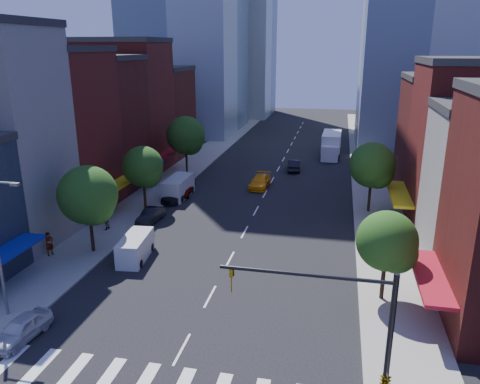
# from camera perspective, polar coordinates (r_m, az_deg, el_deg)

# --- Properties ---
(ground) EXTENTS (220.00, 220.00, 0.00)m
(ground) POSITION_cam_1_polar(r_m,az_deg,el_deg) (28.28, -7.09, -18.49)
(ground) COLOR black
(ground) RESTS_ON ground
(sidewalk_left) EXTENTS (5.00, 120.00, 0.15)m
(sidewalk_left) POSITION_cam_1_polar(r_m,az_deg,el_deg) (66.91, -6.22, 3.03)
(sidewalk_left) COLOR gray
(sidewalk_left) RESTS_ON ground
(sidewalk_right) EXTENTS (5.00, 120.00, 0.15)m
(sidewalk_right) POSITION_cam_1_polar(r_m,az_deg,el_deg) (63.86, 15.65, 1.78)
(sidewalk_right) COLOR gray
(sidewalk_right) RESTS_ON ground
(bldg_left_2) EXTENTS (12.00, 9.00, 16.00)m
(bldg_left_2) POSITION_cam_1_polar(r_m,az_deg,el_deg) (51.76, -22.41, 6.59)
(bldg_left_2) COLOR maroon
(bldg_left_2) RESTS_ON ground
(bldg_left_3) EXTENTS (12.00, 8.00, 15.00)m
(bldg_left_3) POSITION_cam_1_polar(r_m,az_deg,el_deg) (58.95, -17.78, 7.74)
(bldg_left_3) COLOR #521614
(bldg_left_3) RESTS_ON ground
(bldg_left_4) EXTENTS (12.00, 9.00, 17.00)m
(bldg_left_4) POSITION_cam_1_polar(r_m,az_deg,el_deg) (66.25, -14.25, 9.89)
(bldg_left_4) COLOR maroon
(bldg_left_4) RESTS_ON ground
(bldg_left_5) EXTENTS (12.00, 10.00, 13.00)m
(bldg_left_5) POSITION_cam_1_polar(r_m,az_deg,el_deg) (75.08, -10.97, 9.38)
(bldg_left_5) COLOR #521614
(bldg_left_5) RESTS_ON ground
(bldg_right_3) EXTENTS (12.00, 10.00, 13.00)m
(bldg_right_3) POSITION_cam_1_polar(r_m,az_deg,el_deg) (57.93, 24.93, 5.79)
(bldg_right_3) COLOR #521614
(bldg_right_3) RESTS_ON ground
(traffic_signal) EXTENTS (7.24, 2.24, 8.00)m
(traffic_signal) POSITION_cam_1_polar(r_m,az_deg,el_deg) (21.14, 15.93, -19.13)
(traffic_signal) COLOR black
(traffic_signal) RESTS_ON sidewalk_right
(tree_left_near) EXTENTS (4.80, 4.80, 7.30)m
(tree_left_near) POSITION_cam_1_polar(r_m,az_deg,el_deg) (39.53, -17.89, -0.64)
(tree_left_near) COLOR black
(tree_left_near) RESTS_ON sidewalk_left
(tree_left_mid) EXTENTS (4.20, 4.20, 6.65)m
(tree_left_mid) POSITION_cam_1_polar(r_m,az_deg,el_deg) (49.05, -11.61, 2.86)
(tree_left_mid) COLOR black
(tree_left_mid) RESTS_ON sidewalk_left
(tree_left_far) EXTENTS (5.00, 5.00, 7.75)m
(tree_left_far) POSITION_cam_1_polar(r_m,az_deg,el_deg) (61.67, -6.52, 6.68)
(tree_left_far) COLOR black
(tree_left_far) RESTS_ON sidewalk_left
(tree_right_near) EXTENTS (4.00, 4.00, 6.20)m
(tree_right_near) POSITION_cam_1_polar(r_m,az_deg,el_deg) (32.15, 17.72, -6.04)
(tree_right_near) COLOR black
(tree_right_near) RESTS_ON sidewalk_right
(tree_right_far) EXTENTS (4.60, 4.60, 7.20)m
(tree_right_far) POSITION_cam_1_polar(r_m,az_deg,el_deg) (49.02, 15.97, 2.94)
(tree_right_far) COLOR black
(tree_right_far) RESTS_ON sidewalk_right
(parked_car_front) EXTENTS (2.07, 4.21, 1.38)m
(parked_car_front) POSITION_cam_1_polar(r_m,az_deg,el_deg) (31.24, -25.11, -14.87)
(parked_car_front) COLOR silver
(parked_car_front) RESTS_ON ground
(parked_car_second) EXTENTS (1.70, 4.17, 1.35)m
(parked_car_second) POSITION_cam_1_polar(r_m,az_deg,el_deg) (46.59, -10.82, -2.84)
(parked_car_second) COLOR black
(parked_car_second) RESTS_ON ground
(parked_car_third) EXTENTS (3.03, 5.63, 1.50)m
(parked_car_third) POSITION_cam_1_polar(r_m,az_deg,el_deg) (54.68, -7.18, 0.47)
(parked_car_third) COLOR #999999
(parked_car_third) RESTS_ON ground
(parked_car_rear) EXTENTS (1.93, 4.71, 1.37)m
(parked_car_rear) POSITION_cam_1_polar(r_m,az_deg,el_deg) (52.65, -7.97, -0.31)
(parked_car_rear) COLOR black
(parked_car_rear) RESTS_ON ground
(cargo_van_near) EXTENTS (2.32, 4.77, 1.96)m
(cargo_van_near) POSITION_cam_1_polar(r_m,az_deg,el_deg) (38.79, -12.69, -6.70)
(cargo_van_near) COLOR silver
(cargo_van_near) RESTS_ON ground
(cargo_van_far) EXTENTS (2.25, 5.44, 2.31)m
(cargo_van_far) POSITION_cam_1_polar(r_m,az_deg,el_deg) (53.54, -7.59, 0.52)
(cargo_van_far) COLOR silver
(cargo_van_far) RESTS_ON ground
(taxi) EXTENTS (2.26, 5.18, 1.48)m
(taxi) POSITION_cam_1_polar(r_m,az_deg,el_deg) (56.98, 2.47, 1.27)
(taxi) COLOR #FFA20D
(taxi) RESTS_ON ground
(traffic_car_oncoming) EXTENTS (2.04, 4.79, 1.54)m
(traffic_car_oncoming) POSITION_cam_1_polar(r_m,az_deg,el_deg) (65.35, 6.60, 3.30)
(traffic_car_oncoming) COLOR black
(traffic_car_oncoming) RESTS_ON ground
(traffic_car_far) EXTENTS (2.17, 4.51, 1.49)m
(traffic_car_far) POSITION_cam_1_polar(r_m,az_deg,el_deg) (77.33, 11.23, 5.25)
(traffic_car_far) COLOR #999999
(traffic_car_far) RESTS_ON ground
(box_truck) EXTENTS (2.98, 9.12, 3.65)m
(box_truck) POSITION_cam_1_polar(r_m,az_deg,el_deg) (74.50, 11.05, 5.58)
(box_truck) COLOR silver
(box_truck) RESTS_ON ground
(pedestrian_near) EXTENTS (0.70, 0.84, 1.98)m
(pedestrian_near) POSITION_cam_1_polar(r_m,az_deg,el_deg) (41.28, -22.22, -5.86)
(pedestrian_near) COLOR #999999
(pedestrian_near) RESTS_ON sidewalk_left
(pedestrian_far) EXTENTS (0.77, 0.93, 1.74)m
(pedestrian_far) POSITION_cam_1_polar(r_m,az_deg,el_deg) (45.23, -16.12, -3.38)
(pedestrian_far) COLOR #999999
(pedestrian_far) RESTS_ON sidewalk_left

